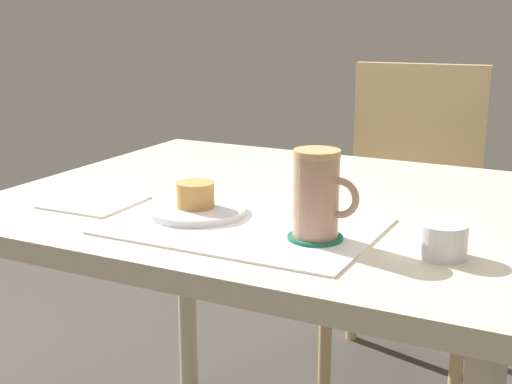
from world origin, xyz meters
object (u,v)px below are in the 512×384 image
(pastry, at_px, (195,195))
(sugar_bowl, at_px, (443,240))
(dining_table, at_px, (278,238))
(coffee_mug, at_px, (317,194))
(pastry_plate, at_px, (196,210))
(wooden_chair, at_px, (409,207))

(pastry, relative_size, sugar_bowl, 0.92)
(pastry, bearing_deg, dining_table, 68.46)
(coffee_mug, bearing_deg, pastry_plate, 171.83)
(pastry, distance_m, sugar_bowl, 0.42)
(dining_table, bearing_deg, sugar_bowl, -29.40)
(dining_table, xyz_separation_m, wooden_chair, (0.05, 0.79, -0.13))
(coffee_mug, bearing_deg, wooden_chair, 96.63)
(sugar_bowl, bearing_deg, pastry, 177.78)
(dining_table, xyz_separation_m, sugar_bowl, (0.35, -0.20, 0.11))
(pastry, height_order, sugar_bowl, pastry)
(wooden_chair, xyz_separation_m, sugar_bowl, (0.30, -0.99, 0.24))
(wooden_chair, relative_size, pastry, 13.88)
(pastry_plate, bearing_deg, pastry, 0.00)
(pastry_plate, bearing_deg, wooden_chair, 83.02)
(wooden_chair, height_order, sugar_bowl, wooden_chair)
(wooden_chair, distance_m, coffee_mug, 1.06)
(pastry_plate, relative_size, coffee_mug, 1.28)
(coffee_mug, bearing_deg, pastry, 171.83)
(pastry_plate, height_order, sugar_bowl, sugar_bowl)
(wooden_chair, distance_m, pastry_plate, 1.01)
(wooden_chair, relative_size, sugar_bowl, 12.80)
(pastry_plate, distance_m, sugar_bowl, 0.42)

